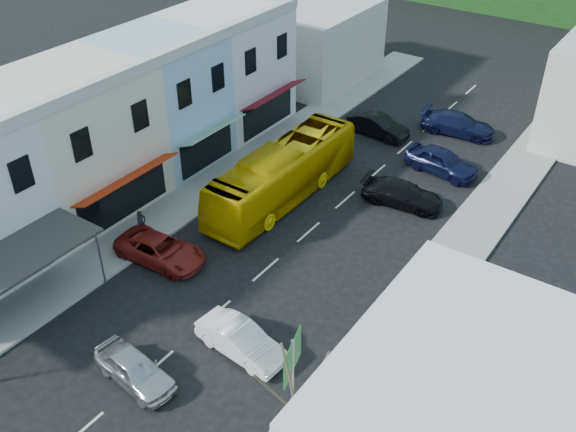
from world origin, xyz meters
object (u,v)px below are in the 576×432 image
(direction_sign, at_px, (292,381))
(street_tree, at_px, (297,413))
(bus, at_px, (283,175))
(pedestrian_left, at_px, (141,223))
(car_red, at_px, (160,249))
(car_silver, at_px, (134,369))
(traffic_signal, at_px, (552,90))
(car_white, at_px, (241,340))

(direction_sign, distance_m, street_tree, 2.67)
(bus, distance_m, pedestrian_left, 8.66)
(car_red, xyz_separation_m, pedestrian_left, (-2.19, 0.87, 0.30))
(car_silver, height_order, traffic_signal, traffic_signal)
(bus, distance_m, street_tree, 18.55)
(bus, relative_size, traffic_signal, 2.41)
(direction_sign, bearing_deg, car_red, 143.11)
(car_red, bearing_deg, street_tree, -120.44)
(car_silver, relative_size, traffic_signal, 0.91)
(street_tree, height_order, traffic_signal, street_tree)
(direction_sign, relative_size, street_tree, 0.65)
(street_tree, bearing_deg, direction_sign, 128.33)
(direction_sign, distance_m, traffic_signal, 32.40)
(car_silver, height_order, direction_sign, direction_sign)
(car_silver, distance_m, street_tree, 8.32)
(car_silver, bearing_deg, direction_sign, -65.01)
(street_tree, bearing_deg, car_red, 153.84)
(pedestrian_left, xyz_separation_m, street_tree, (14.92, -7.12, 2.27))
(car_silver, distance_m, car_white, 4.57)
(car_white, distance_m, pedestrian_left, 10.27)
(car_red, relative_size, direction_sign, 1.09)
(car_white, relative_size, direction_sign, 1.04)
(car_silver, relative_size, car_white, 1.00)
(bus, xyz_separation_m, car_white, (5.71, -11.32, -0.85))
(bus, bearing_deg, car_silver, -78.12)
(traffic_signal, bearing_deg, car_silver, 60.63)
(car_silver, distance_m, direction_sign, 6.90)
(street_tree, bearing_deg, bus, 126.58)
(car_white, relative_size, traffic_signal, 0.91)
(car_white, relative_size, street_tree, 0.67)
(car_red, bearing_deg, car_white, -114.52)
(car_silver, xyz_separation_m, direction_sign, (6.41, 2.13, 1.42))
(car_silver, bearing_deg, bus, 18.29)
(bus, height_order, traffic_signal, traffic_signal)
(car_white, relative_size, pedestrian_left, 2.59)
(bus, xyz_separation_m, street_tree, (11.01, -14.83, 1.72))
(car_red, xyz_separation_m, direction_sign, (11.24, -4.37, 1.42))
(bus, distance_m, car_white, 12.70)
(car_red, xyz_separation_m, street_tree, (12.73, -6.25, 2.57))
(car_white, height_order, direction_sign, direction_sign)
(traffic_signal, bearing_deg, car_white, 64.02)
(street_tree, bearing_deg, car_silver, -178.27)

